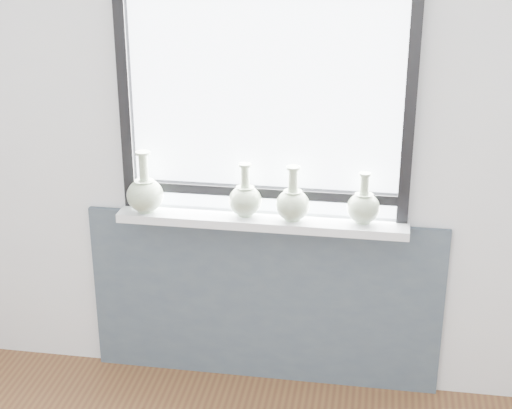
% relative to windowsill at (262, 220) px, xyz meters
% --- Properties ---
extents(back_wall, '(3.60, 0.02, 2.60)m').
position_rel_windowsill_xyz_m(back_wall, '(0.00, 0.10, 0.42)').
color(back_wall, silver).
rests_on(back_wall, ground).
extents(apron_panel, '(1.70, 0.03, 0.86)m').
position_rel_windowsill_xyz_m(apron_panel, '(0.00, 0.07, -0.45)').
color(apron_panel, '#414F58').
rests_on(apron_panel, ground).
extents(windowsill, '(1.32, 0.18, 0.04)m').
position_rel_windowsill_xyz_m(windowsill, '(0.00, 0.00, 0.00)').
color(windowsill, silver).
rests_on(windowsill, apron_panel).
extents(window, '(1.30, 0.06, 1.05)m').
position_rel_windowsill_xyz_m(window, '(0.00, 0.06, 0.56)').
color(window, black).
rests_on(window, windowsill).
extents(vase_a, '(0.17, 0.17, 0.29)m').
position_rel_windowsill_xyz_m(vase_a, '(-0.54, -0.03, 0.11)').
color(vase_a, '#9DB392').
rests_on(vase_a, windowsill).
extents(vase_b, '(0.15, 0.15, 0.25)m').
position_rel_windowsill_xyz_m(vase_b, '(-0.08, 0.00, 0.10)').
color(vase_b, '#9DB392').
rests_on(vase_b, windowsill).
extents(vase_c, '(0.15, 0.15, 0.25)m').
position_rel_windowsill_xyz_m(vase_c, '(0.14, -0.02, 0.10)').
color(vase_c, '#9DB392').
rests_on(vase_c, windowsill).
extents(vase_d, '(0.15, 0.15, 0.23)m').
position_rel_windowsill_xyz_m(vase_d, '(0.45, 0.01, 0.10)').
color(vase_d, '#9DB392').
rests_on(vase_d, windowsill).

